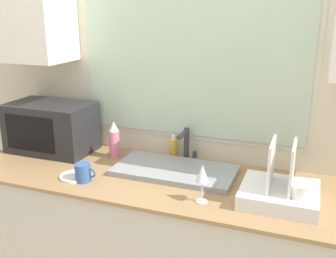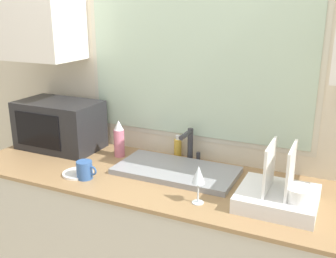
{
  "view_description": "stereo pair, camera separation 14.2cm",
  "coord_description": "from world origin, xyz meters",
  "views": [
    {
      "loc": [
        0.65,
        -1.44,
        1.8
      ],
      "look_at": [
        0.0,
        0.3,
        1.22
      ],
      "focal_mm": 42.0,
      "sensor_mm": 36.0,
      "label": 1
    },
    {
      "loc": [
        0.79,
        -1.38,
        1.8
      ],
      "look_at": [
        0.0,
        0.3,
        1.22
      ],
      "focal_mm": 42.0,
      "sensor_mm": 36.0,
      "label": 2
    }
  ],
  "objects": [
    {
      "name": "small_plate",
      "position": [
        -0.47,
        0.16,
        0.95
      ],
      "size": [
        0.16,
        0.16,
        0.01
      ],
      "color": "white",
      "rests_on": "countertop"
    },
    {
      "name": "mug_near_sink",
      "position": [
        -0.4,
        0.14,
        0.99
      ],
      "size": [
        0.12,
        0.08,
        0.09
      ],
      "color": "#335999",
      "rests_on": "countertop"
    },
    {
      "name": "countertop",
      "position": [
        0.0,
        0.33,
        0.47
      ],
      "size": [
        2.28,
        0.69,
        0.94
      ],
      "color": "beige",
      "rests_on": "ground_plane"
    },
    {
      "name": "soap_bottle",
      "position": [
        -0.08,
        0.61,
        1.0
      ],
      "size": [
        0.04,
        0.04,
        0.14
      ],
      "color": "gold",
      "rests_on": "countertop"
    },
    {
      "name": "dish_rack",
      "position": [
        0.57,
        0.26,
        1.0
      ],
      "size": [
        0.35,
        0.32,
        0.29
      ],
      "color": "white",
      "rests_on": "countertop"
    },
    {
      "name": "spray_bottle",
      "position": [
        -0.41,
        0.49,
        1.05
      ],
      "size": [
        0.06,
        0.06,
        0.22
      ],
      "color": "#D8728C",
      "rests_on": "countertop"
    },
    {
      "name": "wall_back",
      "position": [
        0.0,
        0.65,
        1.39
      ],
      "size": [
        6.0,
        0.38,
        2.6
      ],
      "color": "beige",
      "rests_on": "ground_plane"
    },
    {
      "name": "wine_glass",
      "position": [
        0.23,
        0.14,
        1.07
      ],
      "size": [
        0.06,
        0.06,
        0.18
      ],
      "color": "silver",
      "rests_on": "countertop"
    },
    {
      "name": "faucet",
      "position": [
        0.01,
        0.58,
        1.06
      ],
      "size": [
        0.08,
        0.15,
        0.2
      ],
      "color": "#333338",
      "rests_on": "countertop"
    },
    {
      "name": "sink_basin",
      "position": [
        0.0,
        0.4,
        0.95
      ],
      "size": [
        0.65,
        0.33,
        0.03
      ],
      "color": "gray",
      "rests_on": "countertop"
    },
    {
      "name": "microwave",
      "position": [
        -0.83,
        0.47,
        1.09
      ],
      "size": [
        0.51,
        0.31,
        0.3
      ],
      "color": "#232326",
      "rests_on": "countertop"
    }
  ]
}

